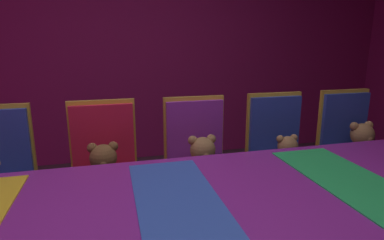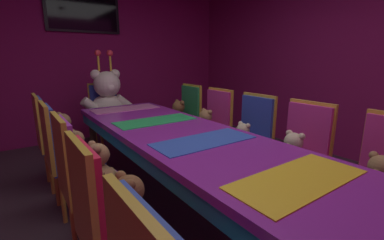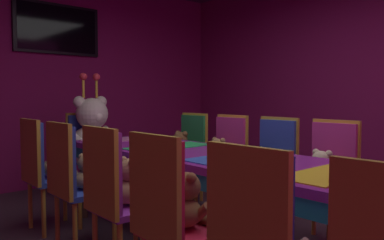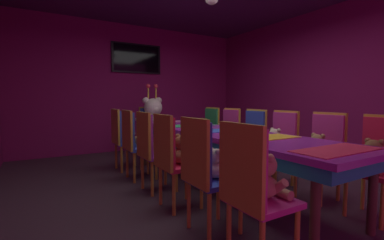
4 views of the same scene
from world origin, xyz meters
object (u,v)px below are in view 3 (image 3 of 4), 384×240
object	(u,v)px
chair_right_4	(227,153)
king_teddy_bear	(93,132)
teddy_right_4	(217,155)
teddy_left_2	(187,203)
teddy_right_3	(264,164)
banquet_table	(235,169)
chair_left_1	(258,240)
chair_right_2	(330,168)
chair_left_5	(40,164)
teddy_right_5	(180,148)
teddy_right_2	(321,172)
wall_tv	(58,29)
teddy_left_1	(279,237)
teddy_left_4	(87,174)
teddy_left_5	(57,162)
chair_left_4	(70,174)
teddy_left_3	(131,184)
throne_chair	(86,146)
chair_left_3	(111,187)
chair_left_2	(166,208)
chair_right_3	(274,160)
chair_right_5	(190,147)

from	to	relation	value
chair_right_4	king_teddy_bear	distance (m)	1.56
chair_right_4	teddy_right_4	world-z (taller)	chair_right_4
teddy_left_2	teddy_right_3	bearing A→B (deg)	22.33
banquet_table	chair_left_1	size ratio (longest dim) A/B	3.67
chair_right_2	teddy_right_3	xyz separation A→B (m)	(-0.15, 0.55, -0.02)
banquet_table	chair_left_5	world-z (taller)	chair_left_5
chair_left_5	teddy_right_5	world-z (taller)	chair_left_5
teddy_right_2	chair_right_4	world-z (taller)	chair_right_4
teddy_right_3	wall_tv	world-z (taller)	wall_tv
banquet_table	teddy_left_1	size ratio (longest dim) A/B	12.94
teddy_left_4	teddy_left_5	bearing A→B (deg)	90.30
chair_left_4	teddy_right_4	distance (m)	1.53
teddy_left_3	chair_right_4	xyz separation A→B (m)	(1.51, 0.56, 0.00)
banquet_table	teddy_right_5	bearing A→B (deg)	64.58
teddy_left_3	throne_chair	xyz separation A→B (m)	(0.68, 2.05, 0.00)
teddy_left_4	wall_tv	xyz separation A→B (m)	(0.70, 2.21, 1.47)
chair_left_1	teddy_right_5	size ratio (longest dim) A/B	2.80
teddy_right_5	throne_chair	bearing A→B (deg)	-51.62
chair_right_4	king_teddy_bear	bearing A→B (deg)	-57.59
chair_left_5	king_teddy_bear	bearing A→B (deg)	39.14
teddy_left_5	chair_right_2	size ratio (longest dim) A/B	0.35
throne_chair	chair_left_3	bearing A→B (deg)	-21.94
chair_left_3	throne_chair	size ratio (longest dim) A/B	1.00
chair_left_3	teddy_left_3	bearing A→B (deg)	0.00
teddy_left_1	chair_left_5	distance (m)	2.39
chair_left_1	chair_right_4	xyz separation A→B (m)	(1.67, 1.76, 0.00)
teddy_right_4	teddy_right_5	bearing A→B (deg)	-91.15
teddy_left_4	throne_chair	size ratio (longest dim) A/B	0.29
teddy_right_2	throne_chair	bearing A→B (deg)	-75.21
banquet_table	wall_tv	world-z (taller)	wall_tv
chair_left_2	throne_chair	world-z (taller)	same
chair_right_2	throne_chair	world-z (taller)	same
chair_left_5	king_teddy_bear	distance (m)	1.11
king_teddy_bear	chair_right_3	bearing A→B (deg)	23.61
chair_left_4	banquet_table	bearing A→B (deg)	-46.87
chair_right_2	teddy_right_5	distance (m)	1.75
teddy_right_2	teddy_left_5	bearing A→B (deg)	-51.62
teddy_left_3	teddy_right_4	distance (m)	1.48
banquet_table	teddy_left_3	distance (m)	0.75
chair_right_5	teddy_right_2	bearing A→B (deg)	85.00
chair_left_3	chair_right_5	bearing A→B (deg)	34.94
chair_right_3	wall_tv	world-z (taller)	wall_tv
chair_left_1	teddy_right_2	size ratio (longest dim) A/B	3.09
chair_left_1	teddy_left_4	world-z (taller)	chair_left_1
teddy_right_3	teddy_left_4	bearing A→B (deg)	-24.08
teddy_left_5	chair_right_4	size ratio (longest dim) A/B	0.35
teddy_right_4	chair_left_2	bearing A→B (deg)	37.15
chair_left_2	chair_right_3	size ratio (longest dim) A/B	1.00
teddy_left_2	chair_left_3	world-z (taller)	chair_left_3
banquet_table	chair_left_4	distance (m)	1.23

